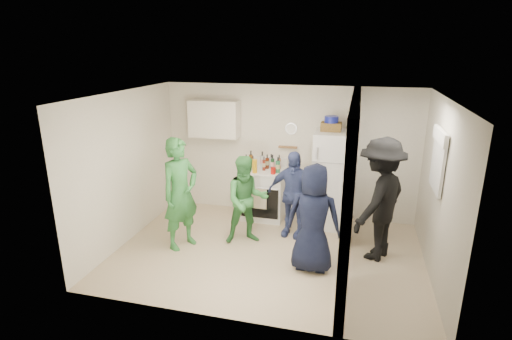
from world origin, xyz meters
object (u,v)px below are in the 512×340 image
Objects in this scene: person_green_left at (180,194)px; person_nook at (380,199)px; person_green_center at (247,200)px; wicker_basket at (331,127)px; fridge at (334,180)px; person_denim at (293,194)px; yellow_cup_stack_top at (350,126)px; stove at (264,194)px; blue_bowl at (331,119)px; person_navy at (313,219)px.

person_green_left is 3.10m from person_nook.
person_nook is at bearing -23.48° from person_green_center.
person_green_center is at bearing -138.94° from wicker_basket.
person_denim is at bearing -137.26° from fridge.
fridge is 1.26m from person_nook.
yellow_cup_stack_top reaches higher than fridge.
blue_bowl is (1.19, 0.02, 1.48)m from stove.
person_green_center is at bearing -26.04° from person_navy.
person_nook reaches higher than wicker_basket.
stove is 0.63× the size of person_denim.
fridge is 1.09× the size of person_navy.
person_nook reaches higher than fridge.
blue_bowl reaches higher than person_navy.
yellow_cup_stack_top is at bearing -24.44° from fridge.
fridge is 0.96× the size of person_green_left.
wicker_basket is at bearing 17.17° from person_green_center.
stove is at bearing -89.13° from person_nook.
blue_bowl is at bearing -113.43° from person_nook.
person_denim is 1.14m from person_navy.
person_denim is at bearing -78.84° from person_nook.
wicker_basket is at bearing 0.00° from blue_bowl.
wicker_basket is 0.23× the size of person_denim.
stove is 0.59× the size of person_navy.
fridge is at bearing -26.57° from blue_bowl.
person_denim is 0.94× the size of person_navy.
stove is at bearing 178.67° from fridge.
person_nook is (0.85, -1.06, -1.00)m from blue_bowl.
fridge is at bearing -94.58° from person_navy.
person_green_left is 1.23× the size of person_green_center.
yellow_cup_stack_top is at bearing -34.64° from person_green_left.
fridge is 0.88m from person_denim.
stove is 0.94m from person_denim.
yellow_cup_stack_top is 1.40m from person_nook.
stove is 0.54× the size of fridge.
person_denim is at bearing -35.74° from person_green_left.
yellow_cup_stack_top is 0.16× the size of person_navy.
yellow_cup_stack_top is (0.32, -0.15, 0.05)m from wicker_basket.
fridge reaches higher than stove.
blue_bowl is (0.00, 0.00, 0.13)m from wicker_basket.
yellow_cup_stack_top is 3.02m from person_green_left.
person_green_left is 1.13× the size of person_navy.
yellow_cup_stack_top is (0.22, -0.10, 1.00)m from fridge.
person_navy is (-0.17, -1.63, -0.07)m from fridge.
person_green_center reaches higher than stove.
person_green_left is at bearing -146.26° from wicker_basket.
person_navy is at bearing -96.07° from fridge.
blue_bowl is 0.13× the size of person_nook.
yellow_cup_stack_top is at bearing -25.11° from blue_bowl.
person_denim is at bearing -130.12° from blue_bowl.
blue_bowl reaches higher than wicker_basket.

